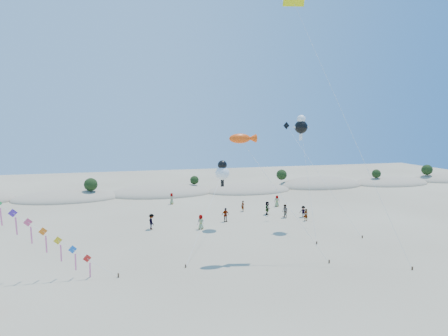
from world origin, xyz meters
TOP-DOWN VIEW (x-y plane):
  - ground at (0.00, 0.00)m, footprint 160.00×160.00m
  - dune_ridge at (1.06, 45.14)m, footprint 145.30×11.49m
  - fish_kite at (4.56, 11.00)m, footprint 8.50×4.36m
  - cartoon_kite_low at (5.14, 21.09)m, footprint 7.25×12.62m
  - cartoon_kite_high at (14.39, 19.07)m, footprint 2.24×7.59m
  - parafoil_kite at (10.73, 13.28)m, footprint 8.44×10.14m
  - dark_kite at (16.12, 21.37)m, footprint 4.74×11.88m
  - beachgoers at (8.39, 25.25)m, footprint 21.39×15.87m

SIDE VIEW (x-z plane):
  - ground at x=0.00m, z-range 0.00..0.00m
  - dune_ridge at x=1.06m, z-range -2.67..2.90m
  - beachgoers at x=8.39m, z-range -0.05..1.83m
  - cartoon_kite_low at x=5.14m, z-range 2.78..11.06m
  - dark_kite at x=16.12m, z-range 2.50..15.41m
  - fish_kite at x=4.56m, z-range 5.39..17.15m
  - cartoon_kite_high at x=14.39m, z-range 5.57..19.27m
  - parafoil_kite at x=10.73m, z-range 11.44..36.43m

